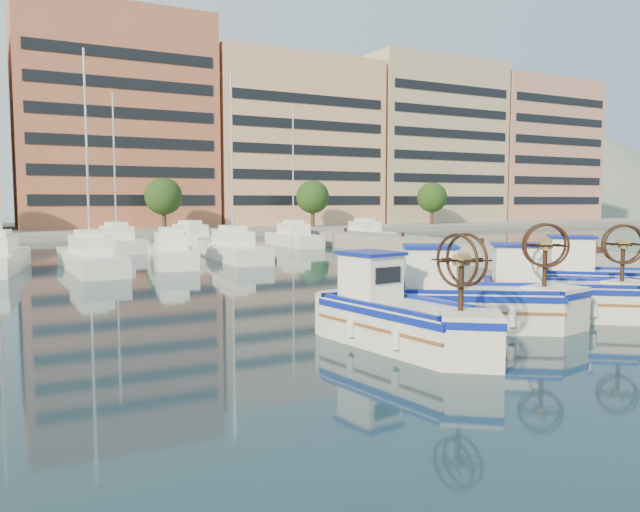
{
  "coord_description": "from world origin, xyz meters",
  "views": [
    {
      "loc": [
        -12.34,
        -13.84,
        3.64
      ],
      "look_at": [
        -1.0,
        7.77,
        1.5
      ],
      "focal_mm": 35.0,
      "sensor_mm": 36.0,
      "label": 1
    }
  ],
  "objects": [
    {
      "name": "ground",
      "position": [
        0.0,
        0.0,
        0.0
      ],
      "size": [
        300.0,
        300.0,
        0.0
      ],
      "primitive_type": "plane",
      "color": "#1C3648",
      "rests_on": "ground"
    },
    {
      "name": "quay",
      "position": [
        13.0,
        8.0,
        0.6
      ],
      "size": [
        3.0,
        60.0,
        1.2
      ],
      "primitive_type": "cube",
      "color": "gray",
      "rests_on": "ground"
    },
    {
      "name": "waterfront",
      "position": [
        9.23,
        65.04,
        11.1
      ],
      "size": [
        180.0,
        40.0,
        25.6
      ],
      "color": "gray",
      "rests_on": "ground"
    },
    {
      "name": "hill_east",
      "position": [
        140.0,
        110.0,
        0.0
      ],
      "size": [
        160.0,
        160.0,
        50.0
      ],
      "primitive_type": "cone",
      "color": "slate",
      "rests_on": "ground"
    },
    {
      "name": "yacht_marina",
      "position": [
        -3.79,
        27.73,
        0.53
      ],
      "size": [
        37.94,
        23.53,
        11.5
      ],
      "color": "white",
      "rests_on": "ground"
    },
    {
      "name": "fishing_boat_a",
      "position": [
        -3.41,
        -1.09,
        0.81
      ],
      "size": [
        2.54,
        4.84,
        2.94
      ],
      "rotation": [
        0.0,
        0.0,
        0.14
      ],
      "color": "silver",
      "rests_on": "ground"
    },
    {
      "name": "fishing_boat_b",
      "position": [
        -0.3,
        -0.14,
        0.84
      ],
      "size": [
        4.96,
        4.21,
        3.03
      ],
      "rotation": [
        0.0,
        0.0,
        0.99
      ],
      "color": "silver",
      "rests_on": "ground"
    },
    {
      "name": "fishing_boat_c",
      "position": [
        3.05,
        -0.15,
        0.81
      ],
      "size": [
        4.75,
        4.26,
        2.95
      ],
      "rotation": [
        0.0,
        0.0,
        0.92
      ],
      "color": "silver",
      "rests_on": "ground"
    },
    {
      "name": "fishing_boat_d",
      "position": [
        6.81,
        0.87,
        0.85
      ],
      "size": [
        4.83,
        4.67,
        3.08
      ],
      "rotation": [
        0.0,
        0.0,
        0.83
      ],
      "color": "silver",
      "rests_on": "ground"
    }
  ]
}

